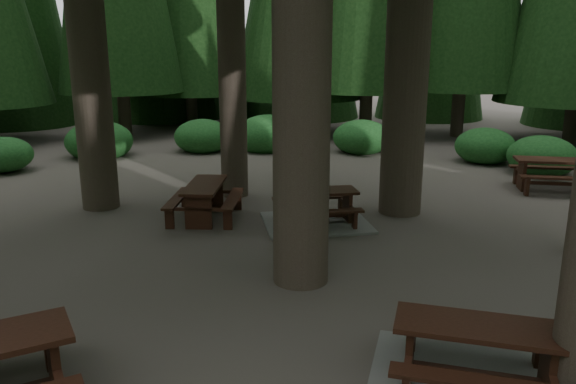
% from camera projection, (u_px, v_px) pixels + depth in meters
% --- Properties ---
extents(ground, '(80.00, 80.00, 0.00)m').
position_uv_depth(ground, '(247.00, 281.00, 8.60)').
color(ground, '#4A443C').
rests_on(ground, ground).
extents(picnic_table_a, '(2.35, 2.02, 0.74)m').
position_uv_depth(picnic_table_a, '(476.00, 367.00, 5.86)').
color(picnic_table_a, gray).
rests_on(picnic_table_a, ground).
extents(picnic_table_b, '(1.58, 1.88, 0.75)m').
position_uv_depth(picnic_table_b, '(205.00, 196.00, 11.62)').
color(picnic_table_b, black).
rests_on(picnic_table_b, ground).
extents(picnic_table_c, '(2.53, 2.30, 0.71)m').
position_uv_depth(picnic_table_c, '(316.00, 213.00, 11.35)').
color(picnic_table_c, gray).
rests_on(picnic_table_c, ground).
extents(picnic_table_d, '(1.85, 1.50, 0.80)m').
position_uv_depth(picnic_table_d, '(554.00, 170.00, 13.90)').
color(picnic_table_d, black).
rests_on(picnic_table_d, ground).
extents(shrub_ring, '(23.86, 24.64, 1.49)m').
position_uv_depth(shrub_ring, '(300.00, 243.00, 9.11)').
color(shrub_ring, '#1B4F1D').
rests_on(shrub_ring, ground).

